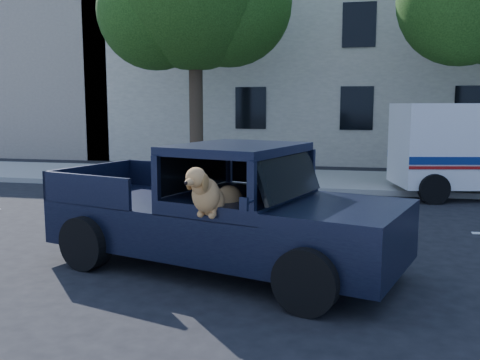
% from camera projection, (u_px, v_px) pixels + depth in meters
% --- Properties ---
extents(ground, '(120.00, 120.00, 0.00)m').
position_uv_depth(ground, '(271.00, 280.00, 7.25)').
color(ground, black).
rests_on(ground, ground).
extents(far_sidewalk, '(60.00, 4.00, 0.15)m').
position_uv_depth(far_sidewalk, '(320.00, 180.00, 16.13)').
color(far_sidewalk, gray).
rests_on(far_sidewalk, ground).
extents(lane_stripes, '(21.60, 0.14, 0.01)m').
position_uv_depth(lane_stripes, '(404.00, 230.00, 10.10)').
color(lane_stripes, silver).
rests_on(lane_stripes, ground).
extents(building_main, '(26.00, 6.00, 9.00)m').
position_uv_depth(building_main, '(409.00, 51.00, 21.91)').
color(building_main, beige).
rests_on(building_main, ground).
extents(building_left, '(12.00, 6.00, 8.00)m').
position_uv_depth(building_left, '(20.00, 70.00, 25.84)').
color(building_left, tan).
rests_on(building_left, ground).
extents(pickup_truck, '(5.41, 3.35, 1.81)m').
position_uv_depth(pickup_truck, '(217.00, 227.00, 7.67)').
color(pickup_truck, black).
rests_on(pickup_truck, ground).
extents(mail_truck, '(4.65, 2.94, 2.38)m').
position_uv_depth(mail_truck, '(479.00, 157.00, 13.54)').
color(mail_truck, silver).
rests_on(mail_truck, ground).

